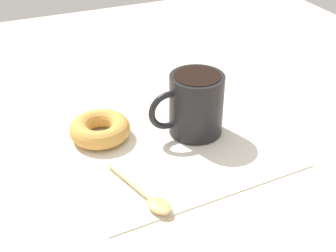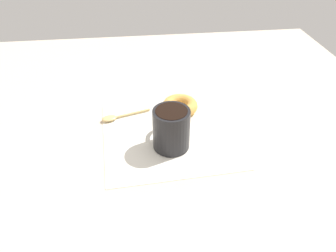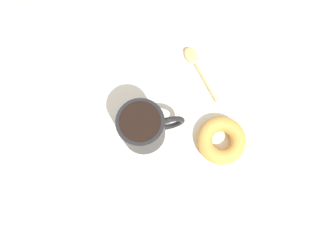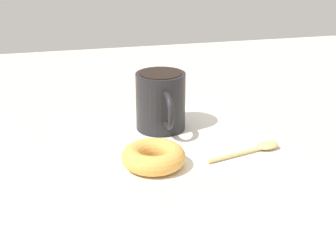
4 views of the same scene
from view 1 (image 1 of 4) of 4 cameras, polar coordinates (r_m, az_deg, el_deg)
ground_plane at (r=68.27cm, az=-0.98°, el=-2.49°), size 120.00×120.00×2.00cm
napkin at (r=67.89cm, az=0.00°, el=-1.53°), size 30.88×30.88×0.30cm
coffee_cup at (r=66.76cm, az=3.40°, el=2.65°), size 11.28×7.80×9.09cm
donut at (r=67.94cm, az=-8.29°, el=-0.34°), size 8.79×8.79×2.75cm
spoon at (r=56.65cm, az=-2.08°, el=-8.90°), size 4.89×12.08×0.90cm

